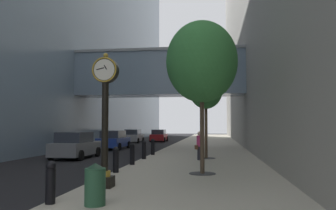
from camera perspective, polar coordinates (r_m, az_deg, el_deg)
name	(u,v)px	position (r m, az deg, el deg)	size (l,w,h in m)	color
ground_plane	(168,148)	(32.20, -0.04, -7.16)	(110.00, 110.00, 0.00)	black
sidewalk_right	(206,146)	(34.91, 6.33, -6.73)	(6.94, 80.00, 0.14)	#ADA593
building_block_left	(61,7)	(40.63, -17.39, 15.33)	(24.04, 80.00, 30.24)	slate
street_clock	(105,113)	(11.31, -10.41, -1.30)	(0.84, 0.55, 4.35)	black
bollard_nearest	(51,181)	(9.41, -18.90, -11.89)	(0.26, 0.26, 1.08)	black
bollard_third	(116,159)	(14.81, -8.65, -8.85)	(0.26, 0.26, 1.08)	black
bollard_fourth	(132,153)	(17.61, -5.96, -7.99)	(0.26, 0.26, 1.08)	black
bollard_fifth	(144,149)	(20.44, -4.01, -7.35)	(0.26, 0.26, 1.08)	black
bollard_sixth	(153,146)	(23.29, -2.54, -6.87)	(0.26, 0.26, 1.08)	black
street_tree_near	(202,62)	(14.53, 5.61, 7.12)	(2.98, 2.98, 6.36)	#333335
street_tree_mid_near	(206,90)	(21.04, 6.30, 2.49)	(2.06, 2.06, 5.35)	#333335
trash_bin	(95,184)	(8.94, -12.00, -12.64)	(0.53, 0.53, 1.05)	#234C33
pedestrian_walking	(199,145)	(19.86, 5.23, -6.63)	(0.52, 0.49, 1.63)	#23232D
car_blue_near	(114,140)	(31.04, -9.01, -5.78)	(2.19, 4.31, 1.65)	navy
car_silver_mid	(133,136)	(42.10, -5.79, -5.17)	(2.08, 4.60, 1.62)	#B7BABF
car_grey_far	(75,146)	(23.05, -15.11, -6.52)	(2.14, 4.30, 1.69)	slate
car_red_trailing	(159,136)	(44.53, -1.51, -5.12)	(2.08, 4.65, 1.56)	#AD191E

